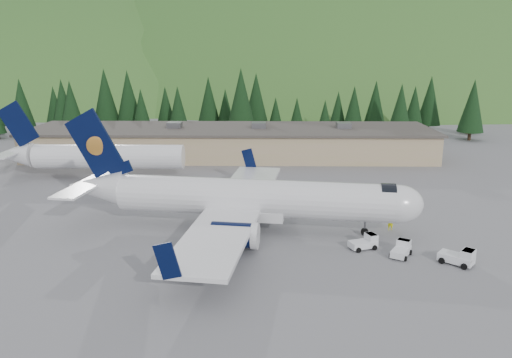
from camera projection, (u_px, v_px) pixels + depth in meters
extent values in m
plane|color=slate|center=(255.00, 230.00, 52.94)|extent=(600.00, 600.00, 0.00)
cylinder|color=white|center=(255.00, 198.00, 52.06)|extent=(29.25, 7.83, 3.89)
ellipsoid|color=white|center=(398.00, 204.00, 49.91)|extent=(5.55, 4.55, 3.89)
cylinder|color=black|center=(388.00, 199.00, 49.95)|extent=(1.88, 3.38, 3.21)
cone|color=white|center=(96.00, 187.00, 54.55)|extent=(6.69, 4.71, 3.89)
cube|color=white|center=(245.00, 212.00, 52.62)|extent=(8.66, 4.42, 1.04)
cube|color=white|center=(236.00, 206.00, 52.62)|extent=(10.47, 35.65, 0.36)
cube|color=black|center=(249.00, 159.00, 69.36)|extent=(2.10, 0.44, 2.98)
cube|color=black|center=(167.00, 261.00, 35.67)|extent=(2.10, 0.44, 2.98)
cylinder|color=black|center=(254.00, 199.00, 58.43)|extent=(4.63, 2.95, 2.38)
cylinder|color=white|center=(271.00, 199.00, 58.14)|extent=(0.96, 2.59, 2.53)
cube|color=white|center=(254.00, 194.00, 58.29)|extent=(2.29, 0.57, 0.93)
cylinder|color=black|center=(234.00, 235.00, 46.94)|extent=(4.63, 2.95, 2.38)
cylinder|color=white|center=(255.00, 236.00, 46.65)|extent=(0.96, 2.59, 2.53)
cube|color=white|center=(234.00, 229.00, 46.80)|extent=(2.29, 0.57, 0.93)
cube|color=black|center=(95.00, 144.00, 53.31)|extent=(6.38, 1.19, 7.60)
ellipsoid|color=gold|center=(97.00, 145.00, 53.53)|extent=(2.06, 0.47, 2.05)
ellipsoid|color=gold|center=(96.00, 146.00, 53.14)|extent=(2.06, 0.47, 2.05)
cube|color=black|center=(120.00, 169.00, 53.59)|extent=(2.87, 0.65, 2.05)
cube|color=white|center=(92.00, 182.00, 54.50)|extent=(4.44, 13.19, 0.23)
cylinder|color=slate|center=(365.00, 227.00, 51.02)|extent=(0.23, 0.23, 1.86)
cylinder|color=black|center=(365.00, 232.00, 51.16)|extent=(0.82, 0.40, 0.79)
cylinder|color=slate|center=(232.00, 211.00, 55.81)|extent=(0.28, 0.28, 2.07)
cylinder|color=black|center=(235.00, 215.00, 55.87)|extent=(1.18, 0.52, 1.14)
cylinder|color=black|center=(228.00, 215.00, 55.99)|extent=(1.18, 0.52, 1.14)
cylinder|color=slate|center=(221.00, 228.00, 50.46)|extent=(0.28, 0.28, 2.07)
cylinder|color=black|center=(225.00, 232.00, 50.52)|extent=(1.18, 0.52, 1.14)
cylinder|color=black|center=(217.00, 232.00, 50.64)|extent=(1.18, 0.52, 1.14)
cylinder|color=white|center=(109.00, 157.00, 73.77)|extent=(22.00, 3.60, 3.60)
cone|color=white|center=(15.00, 155.00, 73.93)|extent=(5.00, 3.60, 3.60)
cube|color=black|center=(18.00, 124.00, 72.77)|extent=(5.82, 0.28, 6.89)
cube|color=white|center=(15.00, 151.00, 73.78)|extent=(2.40, 11.00, 0.20)
cube|color=white|center=(363.00, 244.00, 47.72)|extent=(2.91, 2.15, 0.61)
cube|color=white|center=(371.00, 238.00, 47.88)|extent=(1.25, 1.45, 0.79)
cube|color=black|center=(371.00, 234.00, 47.79)|extent=(1.13, 1.34, 0.09)
cylinder|color=black|center=(367.00, 243.00, 48.70)|extent=(0.53, 0.35, 0.49)
cylinder|color=black|center=(375.00, 248.00, 47.43)|extent=(0.53, 0.35, 0.49)
cylinder|color=black|center=(351.00, 245.00, 48.13)|extent=(0.53, 0.35, 0.49)
cylinder|color=black|center=(359.00, 250.00, 46.86)|extent=(0.53, 0.35, 0.49)
cube|color=white|center=(456.00, 258.00, 44.33)|extent=(3.20, 2.98, 0.68)
cube|color=white|center=(468.00, 255.00, 43.57)|extent=(1.62, 1.68, 0.88)
cube|color=black|center=(469.00, 251.00, 43.48)|extent=(1.48, 1.54, 0.10)
cylinder|color=black|center=(470.00, 261.00, 44.37)|extent=(0.56, 0.51, 0.55)
cylinder|color=black|center=(464.00, 267.00, 43.21)|extent=(0.56, 0.51, 0.55)
cylinder|color=black|center=(448.00, 255.00, 45.58)|extent=(0.56, 0.51, 0.55)
cylinder|color=black|center=(442.00, 261.00, 44.42)|extent=(0.56, 0.51, 0.55)
cube|color=white|center=(401.00, 252.00, 45.93)|extent=(2.41, 2.85, 0.60)
cube|color=white|center=(404.00, 243.00, 46.50)|extent=(1.46, 1.34, 0.77)
cube|color=black|center=(404.00, 240.00, 46.42)|extent=(1.34, 1.23, 0.09)
cylinder|color=black|center=(396.00, 249.00, 47.04)|extent=(0.41, 0.51, 0.48)
cylinder|color=black|center=(411.00, 252.00, 46.34)|extent=(0.41, 0.51, 0.48)
cylinder|color=black|center=(390.00, 256.00, 45.63)|extent=(0.41, 0.51, 0.48)
cylinder|color=black|center=(405.00, 259.00, 44.94)|extent=(0.41, 0.51, 0.48)
cube|color=tan|center=(231.00, 143.00, 89.20)|extent=(70.00, 16.00, 4.80)
cube|color=#47423D|center=(231.00, 129.00, 88.56)|extent=(71.00, 17.00, 0.40)
cube|color=slate|center=(91.00, 125.00, 88.78)|extent=(2.50, 2.50, 1.00)
cube|color=slate|center=(175.00, 125.00, 88.55)|extent=(2.50, 2.50, 1.00)
cube|color=slate|center=(259.00, 125.00, 88.32)|extent=(2.50, 2.50, 1.00)
cube|color=slate|center=(344.00, 125.00, 88.09)|extent=(2.50, 2.50, 1.00)
imported|color=#FEFF10|center=(390.00, 223.00, 52.60)|extent=(0.62, 0.41, 1.67)
cone|color=black|center=(21.00, 104.00, 107.32)|extent=(5.30, 5.30, 10.85)
cone|color=black|center=(54.00, 106.00, 115.14)|extent=(4.41, 4.41, 9.02)
cone|color=black|center=(63.00, 104.00, 107.79)|extent=(5.26, 5.26, 10.75)
cone|color=black|center=(71.00, 106.00, 104.28)|extent=(5.21, 5.21, 10.65)
cone|color=black|center=(105.00, 98.00, 108.57)|extent=(6.17, 6.17, 12.61)
cone|color=black|center=(128.00, 99.00, 108.64)|extent=(6.01, 6.01, 12.29)
cone|color=black|center=(141.00, 111.00, 105.51)|extent=(4.47, 4.47, 9.15)
cone|color=black|center=(166.00, 108.00, 109.87)|extent=(4.54, 4.54, 9.28)
cone|color=black|center=(178.00, 109.00, 106.24)|extent=(4.67, 4.67, 9.55)
cone|color=black|center=(209.00, 100.00, 115.25)|extent=(5.30, 5.30, 10.83)
cone|color=black|center=(225.00, 107.00, 115.05)|extent=(4.16, 4.16, 8.51)
cone|color=black|center=(241.00, 99.00, 105.47)|extent=(6.25, 6.25, 12.79)
cone|color=black|center=(256.00, 99.00, 111.58)|extent=(5.71, 5.71, 11.68)
cone|color=black|center=(276.00, 114.00, 110.81)|extent=(3.53, 3.53, 7.22)
cone|color=black|center=(297.00, 114.00, 109.55)|extent=(3.54, 3.54, 7.25)
cone|color=black|center=(325.00, 117.00, 104.92)|extent=(3.54, 3.54, 7.24)
cone|color=black|center=(338.00, 109.00, 115.62)|extent=(3.92, 3.92, 8.01)
cone|color=black|center=(354.00, 107.00, 112.06)|extent=(4.53, 4.53, 9.26)
cone|color=black|center=(375.00, 103.00, 113.34)|extent=(4.99, 4.99, 10.20)
cone|color=black|center=(401.00, 108.00, 105.23)|extent=(4.93, 4.93, 10.09)
cone|color=black|center=(414.00, 107.00, 111.21)|extent=(4.55, 4.55, 9.30)
cone|color=black|center=(430.00, 101.00, 113.58)|extent=(5.40, 5.40, 11.05)
cone|color=black|center=(473.00, 106.00, 103.72)|extent=(5.33, 5.33, 10.91)
cone|color=black|center=(470.00, 107.00, 112.14)|extent=(4.42, 4.42, 9.04)
ellipsoid|color=#1C5218|center=(73.00, 253.00, 237.65)|extent=(336.00, 240.00, 240.00)
ellipsoid|color=#1C5218|center=(336.00, 249.00, 267.21)|extent=(420.00, 300.00, 300.00)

